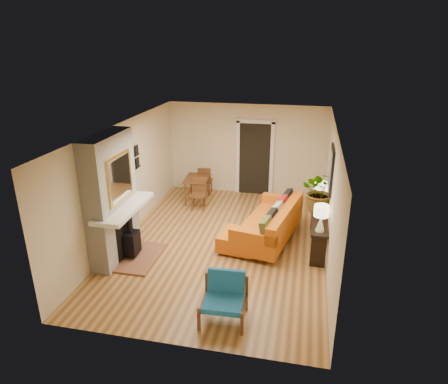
{
  "coord_description": "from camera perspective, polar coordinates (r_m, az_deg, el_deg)",
  "views": [
    {
      "loc": [
        1.71,
        -7.73,
        4.28
      ],
      "look_at": [
        0.0,
        0.2,
        1.15
      ],
      "focal_mm": 32.0,
      "sensor_mm": 36.0,
      "label": 1
    }
  ],
  "objects": [
    {
      "name": "houseplant",
      "position": [
        8.87,
        13.66,
        0.15
      ],
      "size": [
        0.97,
        0.88,
        0.94
      ],
      "primitive_type": "imported",
      "rotation": [
        0.0,
        0.0,
        0.19
      ],
      "color": "#1E5919",
      "rests_on": "console_table"
    },
    {
      "name": "room_shell",
      "position": [
        10.85,
        5.86,
        4.73
      ],
      "size": [
        6.5,
        6.5,
        6.5
      ],
      "color": "#BA8A47",
      "rests_on": "ground"
    },
    {
      "name": "lamp_far",
      "position": [
        9.26,
        13.63,
        0.16
      ],
      "size": [
        0.3,
        0.3,
        0.54
      ],
      "color": "white",
      "rests_on": "console_table"
    },
    {
      "name": "fireplace",
      "position": [
        8.26,
        -15.52,
        -1.29
      ],
      "size": [
        1.09,
        1.68,
        2.6
      ],
      "color": "white",
      "rests_on": "ground"
    },
    {
      "name": "dining_table",
      "position": [
        11.08,
        -3.55,
        1.38
      ],
      "size": [
        0.74,
        1.58,
        0.84
      ],
      "color": "brown",
      "rests_on": "ground"
    },
    {
      "name": "lamp_near",
      "position": [
        8.01,
        13.72,
        -3.22
      ],
      "size": [
        0.3,
        0.3,
        0.54
      ],
      "color": "white",
      "rests_on": "console_table"
    },
    {
      "name": "blue_chair",
      "position": [
        6.65,
        0.08,
        -14.46
      ],
      "size": [
        0.75,
        0.74,
        0.76
      ],
      "color": "brown",
      "rests_on": "ground"
    },
    {
      "name": "console_table",
      "position": [
        8.83,
        13.4,
        -4.3
      ],
      "size": [
        0.34,
        1.85,
        0.72
      ],
      "color": "black",
      "rests_on": "ground"
    },
    {
      "name": "sofa",
      "position": [
        9.04,
        6.93,
        -4.48
      ],
      "size": [
        1.44,
        2.47,
        0.91
      ],
      "color": "silver",
      "rests_on": "ground"
    },
    {
      "name": "ottoman",
      "position": [
        8.62,
        2.14,
        -6.93
      ],
      "size": [
        0.9,
        0.9,
        0.4
      ],
      "color": "silver",
      "rests_on": "ground"
    }
  ]
}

